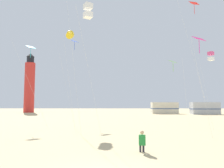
{
  "coord_description": "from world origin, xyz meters",
  "views": [
    {
      "loc": [
        0.28,
        -7.08,
        2.55
      ],
      "look_at": [
        0.38,
        12.72,
        4.33
      ],
      "focal_mm": 34.58,
      "sensor_mm": 36.0,
      "label": 1
    }
  ],
  "objects_px": {
    "kite_diamond_lime": "(174,64)",
    "kite_diamond_magenta": "(199,42)",
    "kite_box_rainbow": "(211,56)",
    "kite_diamond_blue": "(74,45)",
    "kite_tube_gold": "(70,35)",
    "kite_diamond_scarlet": "(194,9)",
    "kite_diamond_cyan": "(31,50)",
    "lighthouse_distant": "(30,85)",
    "kite_box_white": "(88,11)",
    "rv_van_cream": "(164,108)",
    "rv_van_silver": "(205,108)",
    "kite_flyer_standing": "(142,141)"
  },
  "relations": [
    {
      "from": "kite_flyer_standing",
      "to": "kite_diamond_magenta",
      "type": "distance_m",
      "value": 10.32
    },
    {
      "from": "kite_box_rainbow",
      "to": "kite_diamond_magenta",
      "type": "xyz_separation_m",
      "value": [
        -5.82,
        -10.43,
        -1.16
      ]
    },
    {
      "from": "kite_diamond_lime",
      "to": "lighthouse_distant",
      "type": "bearing_deg",
      "value": 130.95
    },
    {
      "from": "kite_diamond_magenta",
      "to": "rv_van_cream",
      "type": "relative_size",
      "value": 1.22
    },
    {
      "from": "kite_tube_gold",
      "to": "rv_van_silver",
      "type": "bearing_deg",
      "value": 46.5
    },
    {
      "from": "kite_box_white",
      "to": "kite_diamond_magenta",
      "type": "distance_m",
      "value": 9.17
    },
    {
      "from": "kite_diamond_lime",
      "to": "kite_diamond_magenta",
      "type": "height_order",
      "value": "kite_diamond_magenta"
    },
    {
      "from": "kite_flyer_standing",
      "to": "kite_box_white",
      "type": "xyz_separation_m",
      "value": [
        -3.41,
        5.02,
        9.16
      ]
    },
    {
      "from": "kite_diamond_scarlet",
      "to": "kite_tube_gold",
      "type": "height_order",
      "value": "kite_diamond_scarlet"
    },
    {
      "from": "kite_tube_gold",
      "to": "kite_diamond_blue",
      "type": "height_order",
      "value": "kite_diamond_blue"
    },
    {
      "from": "kite_tube_gold",
      "to": "kite_box_white",
      "type": "xyz_separation_m",
      "value": [
        2.58,
        -6.31,
        -0.12
      ]
    },
    {
      "from": "kite_box_white",
      "to": "kite_diamond_blue",
      "type": "bearing_deg",
      "value": 104.98
    },
    {
      "from": "kite_flyer_standing",
      "to": "rv_van_cream",
      "type": "height_order",
      "value": "rv_van_cream"
    },
    {
      "from": "kite_diamond_blue",
      "to": "kite_diamond_cyan",
      "type": "bearing_deg",
      "value": -135.69
    },
    {
      "from": "kite_box_white",
      "to": "lighthouse_distant",
      "type": "distance_m",
      "value": 49.2
    },
    {
      "from": "kite_tube_gold",
      "to": "kite_box_rainbow",
      "type": "height_order",
      "value": "kite_tube_gold"
    },
    {
      "from": "kite_diamond_cyan",
      "to": "kite_box_rainbow",
      "type": "bearing_deg",
      "value": 8.33
    },
    {
      "from": "kite_diamond_scarlet",
      "to": "rv_van_silver",
      "type": "distance_m",
      "value": 32.83
    },
    {
      "from": "kite_tube_gold",
      "to": "lighthouse_distant",
      "type": "relative_size",
      "value": 0.63
    },
    {
      "from": "kite_flyer_standing",
      "to": "kite_diamond_lime",
      "type": "bearing_deg",
      "value": -107.39
    },
    {
      "from": "kite_box_rainbow",
      "to": "kite_diamond_lime",
      "type": "bearing_deg",
      "value": -162.04
    },
    {
      "from": "kite_diamond_lime",
      "to": "kite_diamond_blue",
      "type": "distance_m",
      "value": 13.12
    },
    {
      "from": "kite_flyer_standing",
      "to": "kite_box_rainbow",
      "type": "height_order",
      "value": "kite_box_rainbow"
    },
    {
      "from": "kite_tube_gold",
      "to": "kite_diamond_magenta",
      "type": "distance_m",
      "value": 13.07
    },
    {
      "from": "rv_van_cream",
      "to": "kite_diamond_lime",
      "type": "bearing_deg",
      "value": -102.54
    },
    {
      "from": "kite_box_white",
      "to": "kite_diamond_blue",
      "type": "relative_size",
      "value": 0.94
    },
    {
      "from": "kite_diamond_cyan",
      "to": "kite_diamond_blue",
      "type": "height_order",
      "value": "kite_diamond_blue"
    },
    {
      "from": "kite_diamond_scarlet",
      "to": "kite_diamond_magenta",
      "type": "relative_size",
      "value": 1.72
    },
    {
      "from": "kite_diamond_scarlet",
      "to": "lighthouse_distant",
      "type": "distance_m",
      "value": 50.15
    },
    {
      "from": "kite_box_white",
      "to": "rv_van_cream",
      "type": "height_order",
      "value": "kite_box_white"
    },
    {
      "from": "kite_box_rainbow",
      "to": "lighthouse_distant",
      "type": "bearing_deg",
      "value": 136.98
    },
    {
      "from": "kite_flyer_standing",
      "to": "kite_diamond_cyan",
      "type": "height_order",
      "value": "kite_diamond_cyan"
    },
    {
      "from": "kite_diamond_blue",
      "to": "rv_van_silver",
      "type": "xyz_separation_m",
      "value": [
        26.85,
        22.25,
        -8.92
      ]
    },
    {
      "from": "kite_box_white",
      "to": "rv_van_cream",
      "type": "bearing_deg",
      "value": 67.92
    },
    {
      "from": "kite_diamond_scarlet",
      "to": "kite_diamond_cyan",
      "type": "xyz_separation_m",
      "value": [
        -18.08,
        1.68,
        -4.11
      ]
    },
    {
      "from": "kite_diamond_scarlet",
      "to": "kite_box_rainbow",
      "type": "xyz_separation_m",
      "value": [
        3.9,
        4.9,
        -4.09
      ]
    },
    {
      "from": "kite_box_white",
      "to": "kite_diamond_scarlet",
      "type": "bearing_deg",
      "value": 29.18
    },
    {
      "from": "kite_tube_gold",
      "to": "rv_van_silver",
      "type": "distance_m",
      "value": 39.12
    },
    {
      "from": "kite_diamond_scarlet",
      "to": "kite_diamond_cyan",
      "type": "height_order",
      "value": "kite_diamond_scarlet"
    },
    {
      "from": "kite_flyer_standing",
      "to": "kite_diamond_lime",
      "type": "height_order",
      "value": "kite_diamond_lime"
    },
    {
      "from": "kite_box_white",
      "to": "kite_flyer_standing",
      "type": "bearing_deg",
      "value": -55.84
    },
    {
      "from": "kite_diamond_magenta",
      "to": "rv_van_silver",
      "type": "xyz_separation_m",
      "value": [
        14.85,
        33.52,
        -6.04
      ]
    },
    {
      "from": "kite_flyer_standing",
      "to": "kite_box_white",
      "type": "relative_size",
      "value": 0.11
    },
    {
      "from": "rv_van_cream",
      "to": "rv_van_silver",
      "type": "xyz_separation_m",
      "value": [
        8.68,
        -3.02,
        0.0
      ]
    },
    {
      "from": "kite_diamond_lime",
      "to": "lighthouse_distant",
      "type": "distance_m",
      "value": 46.58
    },
    {
      "from": "kite_box_rainbow",
      "to": "kite_diamond_blue",
      "type": "xyz_separation_m",
      "value": [
        -17.82,
        0.84,
        1.72
      ]
    },
    {
      "from": "kite_diamond_cyan",
      "to": "rv_van_silver",
      "type": "xyz_separation_m",
      "value": [
        31.01,
        26.31,
        -7.18
      ]
    },
    {
      "from": "kite_diamond_scarlet",
      "to": "rv_van_cream",
      "type": "height_order",
      "value": "kite_diamond_scarlet"
    },
    {
      "from": "kite_diamond_cyan",
      "to": "rv_van_cream",
      "type": "xyz_separation_m",
      "value": [
        22.33,
        29.33,
        -7.18
      ]
    },
    {
      "from": "kite_box_white",
      "to": "lighthouse_distant",
      "type": "height_order",
      "value": "lighthouse_distant"
    }
  ]
}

